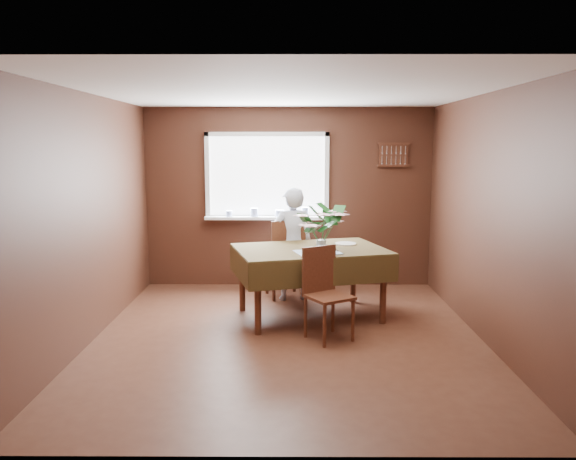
{
  "coord_description": "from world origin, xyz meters",
  "views": [
    {
      "loc": [
        0.03,
        -5.59,
        1.98
      ],
      "look_at": [
        0.0,
        0.55,
        1.05
      ],
      "focal_mm": 35.0,
      "sensor_mm": 36.0,
      "label": 1
    }
  ],
  "objects_px": {
    "seated_woman": "(292,244)",
    "flower_bouquet": "(321,224)",
    "chair_near": "(325,289)",
    "dining_table": "(310,257)",
    "chair_far": "(286,256)"
  },
  "relations": [
    {
      "from": "chair_far",
      "to": "flower_bouquet",
      "type": "height_order",
      "value": "flower_bouquet"
    },
    {
      "from": "seated_woman",
      "to": "flower_bouquet",
      "type": "distance_m",
      "value": 1.11
    },
    {
      "from": "chair_near",
      "to": "seated_woman",
      "type": "height_order",
      "value": "seated_woman"
    },
    {
      "from": "dining_table",
      "to": "chair_near",
      "type": "height_order",
      "value": "chair_near"
    },
    {
      "from": "chair_near",
      "to": "seated_woman",
      "type": "distance_m",
      "value": 1.49
    },
    {
      "from": "chair_far",
      "to": "chair_near",
      "type": "height_order",
      "value": "chair_far"
    },
    {
      "from": "dining_table",
      "to": "chair_far",
      "type": "distance_m",
      "value": 0.87
    },
    {
      "from": "flower_bouquet",
      "to": "seated_woman",
      "type": "bearing_deg",
      "value": 107.84
    },
    {
      "from": "chair_far",
      "to": "flower_bouquet",
      "type": "relative_size",
      "value": 1.85
    },
    {
      "from": "dining_table",
      "to": "seated_woman",
      "type": "distance_m",
      "value": 0.77
    },
    {
      "from": "dining_table",
      "to": "chair_far",
      "type": "xyz_separation_m",
      "value": [
        -0.28,
        0.81,
        -0.15
      ]
    },
    {
      "from": "dining_table",
      "to": "chair_far",
      "type": "relative_size",
      "value": 1.85
    },
    {
      "from": "chair_near",
      "to": "flower_bouquet",
      "type": "height_order",
      "value": "flower_bouquet"
    },
    {
      "from": "chair_far",
      "to": "flower_bouquet",
      "type": "bearing_deg",
      "value": 94.72
    },
    {
      "from": "dining_table",
      "to": "chair_near",
      "type": "distance_m",
      "value": 0.73
    }
  ]
}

